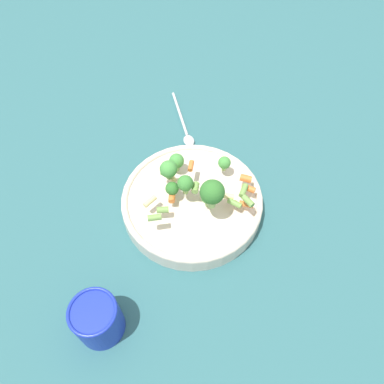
# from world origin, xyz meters

# --- Properties ---
(ground_plane) EXTENTS (3.00, 3.00, 0.00)m
(ground_plane) POSITION_xyz_m (0.00, 0.00, 0.00)
(ground_plane) COLOR #2D6066
(bowl) EXTENTS (0.29, 0.29, 0.04)m
(bowl) POSITION_xyz_m (0.00, 0.00, 0.02)
(bowl) COLOR beige
(bowl) RESTS_ON ground_plane
(pasta_salad) EXTENTS (0.21, 0.22, 0.10)m
(pasta_salad) POSITION_xyz_m (-0.01, -0.00, 0.09)
(pasta_salad) COLOR #8CB766
(pasta_salad) RESTS_ON bowl
(cup) EXTENTS (0.08, 0.08, 0.09)m
(cup) POSITION_xyz_m (-0.01, 0.30, 0.05)
(cup) COLOR #192DAD
(cup) RESTS_ON ground_plane
(spoon) EXTENTS (0.16, 0.14, 0.01)m
(spoon) POSITION_xyz_m (0.14, -0.18, 0.01)
(spoon) COLOR silver
(spoon) RESTS_ON ground_plane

